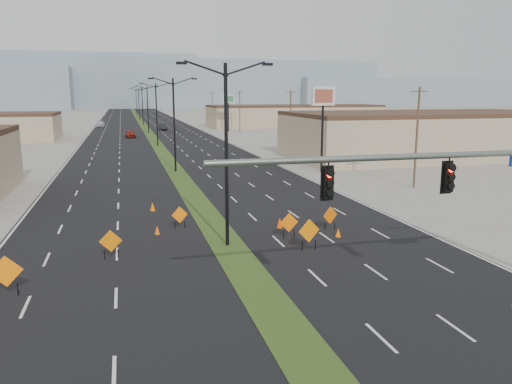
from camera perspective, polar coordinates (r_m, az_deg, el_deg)
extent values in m
plane|color=gray|center=(17.56, 5.05, -17.49)|extent=(600.00, 600.00, 0.00)
cube|color=black|center=(114.88, -12.26, 6.75)|extent=(25.00, 400.00, 0.02)
cube|color=#3A4F1C|center=(114.88, -12.26, 6.75)|extent=(2.00, 400.00, 0.04)
cube|color=tan|center=(71.53, 18.67, 6.07)|extent=(36.00, 18.00, 5.50)
cube|color=tan|center=(131.92, 4.37, 8.60)|extent=(44.00, 16.00, 5.00)
cube|color=#8192A0|center=(317.75, -6.83, 12.13)|extent=(220.00, 50.00, 28.00)
cube|color=#8192A0|center=(356.44, 16.75, 10.83)|extent=(160.00, 50.00, 18.00)
cube|color=#8192A0|center=(335.44, -19.53, 11.87)|extent=(140.00, 50.00, 32.00)
cylinder|color=slate|center=(19.69, 17.74, 3.91)|extent=(16.00, 0.24, 0.24)
cube|color=black|center=(18.19, 8.23, 0.96)|extent=(0.50, 0.28, 1.30)
sphere|color=#FF0C05|center=(17.98, 8.46, 1.97)|extent=(0.22, 0.22, 0.22)
cube|color=black|center=(20.65, 21.11, 1.54)|extent=(0.50, 0.28, 1.30)
sphere|color=#FF0C05|center=(20.47, 21.44, 2.43)|extent=(0.22, 0.22, 0.22)
cylinder|color=black|center=(27.20, -3.40, 3.96)|extent=(0.20, 0.20, 10.00)
cube|color=black|center=(26.67, -8.53, 14.37)|extent=(0.55, 0.24, 0.14)
cube|color=black|center=(27.58, 1.32, 14.38)|extent=(0.55, 0.24, 0.14)
cylinder|color=black|center=(54.82, -9.32, 7.48)|extent=(0.20, 0.20, 10.00)
cube|color=black|center=(54.56, -11.95, 12.57)|extent=(0.55, 0.24, 0.14)
cube|color=black|center=(55.01, -7.05, 12.71)|extent=(0.55, 0.24, 0.14)
cylinder|color=black|center=(82.69, -11.28, 8.62)|extent=(0.20, 0.20, 10.00)
cube|color=black|center=(82.52, -13.05, 11.98)|extent=(0.55, 0.24, 0.14)
cube|color=black|center=(82.82, -9.79, 12.10)|extent=(0.55, 0.24, 0.14)
cylinder|color=black|center=(110.63, -12.26, 9.18)|extent=(0.20, 0.20, 10.00)
cube|color=black|center=(110.50, -13.58, 11.69)|extent=(0.55, 0.24, 0.14)
cube|color=black|center=(110.72, -11.16, 11.79)|extent=(0.55, 0.24, 0.14)
cylinder|color=black|center=(138.59, -12.84, 9.51)|extent=(0.20, 0.20, 10.00)
cube|color=black|center=(138.49, -13.90, 11.51)|extent=(0.55, 0.24, 0.14)
cube|color=black|center=(138.67, -11.97, 11.60)|extent=(0.55, 0.24, 0.14)
cylinder|color=black|center=(166.57, -13.23, 9.73)|extent=(0.20, 0.20, 10.00)
cube|color=black|center=(166.48, -14.12, 11.40)|extent=(0.55, 0.24, 0.14)
cube|color=black|center=(166.63, -12.50, 11.47)|extent=(0.55, 0.24, 0.14)
cylinder|color=black|center=(194.55, -13.51, 9.89)|extent=(0.20, 0.20, 10.00)
cube|color=black|center=(194.48, -14.27, 11.31)|extent=(0.55, 0.24, 0.14)
cube|color=black|center=(194.61, -12.89, 11.38)|extent=(0.55, 0.24, 0.14)
cylinder|color=#4C3823|center=(47.06, 17.89, 5.89)|extent=(0.20, 0.20, 9.00)
cube|color=#4C3823|center=(46.90, 18.19, 10.88)|extent=(1.60, 0.10, 0.10)
cylinder|color=#4C3823|center=(78.75, 3.96, 8.32)|extent=(0.20, 0.20, 9.00)
cube|color=#4C3823|center=(78.65, 4.00, 11.31)|extent=(1.60, 0.10, 0.10)
cylinder|color=#4C3823|center=(112.42, -1.86, 9.20)|extent=(0.20, 0.20, 9.00)
cube|color=#4C3823|center=(112.35, -1.88, 11.29)|extent=(1.60, 0.10, 0.10)
cylinder|color=#4C3823|center=(146.71, -5.00, 9.63)|extent=(0.20, 0.20, 9.00)
cube|color=#4C3823|center=(146.66, -5.03, 11.23)|extent=(1.60, 0.10, 0.10)
imported|color=maroon|center=(100.04, -14.17, 6.44)|extent=(2.17, 4.29, 1.40)
imported|color=black|center=(119.03, -10.60, 7.30)|extent=(1.78, 4.40, 1.42)
imported|color=#B5BABF|center=(133.73, -17.39, 7.40)|extent=(2.23, 5.16, 1.48)
cube|color=orange|center=(23.51, -26.69, -8.11)|extent=(1.33, 0.30, 1.35)
cylinder|color=black|center=(23.71, -25.57, -10.02)|extent=(0.05, 0.05, 0.56)
cube|color=#DA6904|center=(26.81, -16.29, -5.40)|extent=(1.16, 0.05, 1.16)
cylinder|color=black|center=(27.04, -16.92, -6.90)|extent=(0.05, 0.05, 0.48)
cylinder|color=black|center=(27.01, -15.48, -6.84)|extent=(0.05, 0.05, 0.48)
cube|color=#FF6D05|center=(31.91, -8.72, -2.58)|extent=(1.05, 0.29, 1.07)
cylinder|color=black|center=(32.04, -9.24, -3.77)|extent=(0.05, 0.05, 0.44)
cylinder|color=black|center=(32.11, -8.13, -3.70)|extent=(0.05, 0.05, 0.44)
cube|color=#F76905|center=(29.45, 3.79, -3.50)|extent=(1.15, 0.15, 1.15)
cylinder|color=black|center=(29.54, 3.16, -4.89)|extent=(0.05, 0.05, 0.48)
cylinder|color=black|center=(29.75, 4.38, -4.79)|extent=(0.05, 0.05, 0.48)
cube|color=orange|center=(27.31, 6.08, -4.42)|extent=(1.29, 0.32, 1.31)
cylinder|color=black|center=(27.41, 5.30, -6.13)|extent=(0.05, 0.05, 0.55)
cylinder|color=black|center=(27.68, 6.79, -5.99)|extent=(0.05, 0.05, 0.55)
cube|color=#D65704|center=(31.56, 8.48, -2.65)|extent=(1.07, 0.39, 1.12)
cylinder|color=black|center=(31.61, 7.90, -3.92)|extent=(0.05, 0.05, 0.47)
cylinder|color=black|center=(31.86, 8.98, -3.83)|extent=(0.05, 0.05, 0.47)
cone|color=#F55B05|center=(30.90, -11.23, -4.29)|extent=(0.35, 0.35, 0.55)
cone|color=#E74704|center=(31.80, 2.73, -3.53)|extent=(0.42, 0.42, 0.68)
cone|color=orange|center=(30.18, 9.37, -4.60)|extent=(0.38, 0.38, 0.56)
cone|color=#D66404|center=(37.07, -11.74, -1.64)|extent=(0.52, 0.52, 0.65)
cylinder|color=black|center=(54.37, 7.57, 6.21)|extent=(0.24, 0.24, 7.56)
cube|color=white|center=(54.17, 7.69, 10.82)|extent=(2.96, 1.18, 1.99)
cube|color=#9E4734|center=(53.99, 7.77, 10.82)|extent=(2.30, 0.72, 1.39)
cylinder|color=black|center=(113.32, -3.17, 8.62)|extent=(0.24, 0.24, 6.71)
cube|color=white|center=(113.21, -3.19, 10.58)|extent=(2.66, 0.90, 1.76)
cube|color=#327F43|center=(113.02, -3.17, 10.58)|extent=(2.08, 0.50, 1.24)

